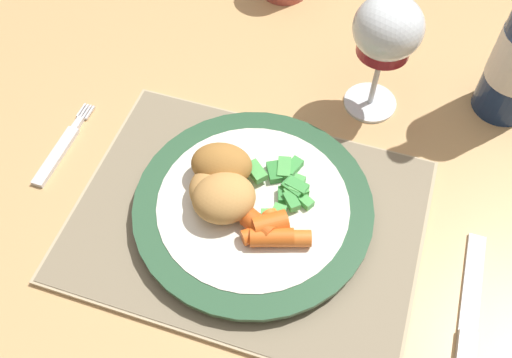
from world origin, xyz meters
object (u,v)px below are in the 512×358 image
object	(u,v)px
table_knife	(468,329)
fork	(60,149)
dining_table	(262,163)
wine_glass	(387,33)
dinner_plate	(253,207)

from	to	relation	value
table_knife	fork	bearing A→B (deg)	171.47
dining_table	wine_glass	world-z (taller)	wine_glass
dining_table	fork	xyz separation A→B (m)	(-0.21, -0.13, 0.11)
dining_table	table_knife	size ratio (longest dim) A/B	6.23
dinner_plate	table_knife	distance (m)	0.25
dining_table	dinner_plate	bearing A→B (deg)	-76.67
dining_table	table_knife	bearing A→B (deg)	-36.39
dinner_plate	table_knife	bearing A→B (deg)	-13.78
dining_table	dinner_plate	xyz separation A→B (m)	(0.03, -0.14, 0.12)
fork	wine_glass	xyz separation A→B (m)	(0.33, 0.19, 0.11)
fork	table_knife	world-z (taller)	table_knife
table_knife	wine_glass	world-z (taller)	wine_glass
table_knife	dining_table	bearing A→B (deg)	143.61
dining_table	wine_glass	xyz separation A→B (m)	(0.12, 0.06, 0.22)
dinner_plate	table_knife	size ratio (longest dim) A/B	1.42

